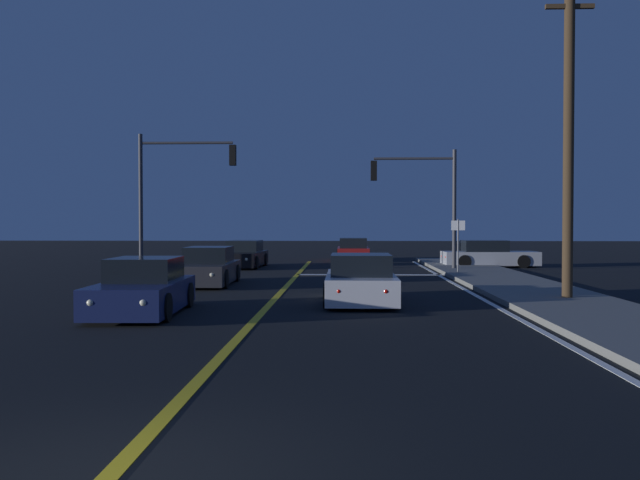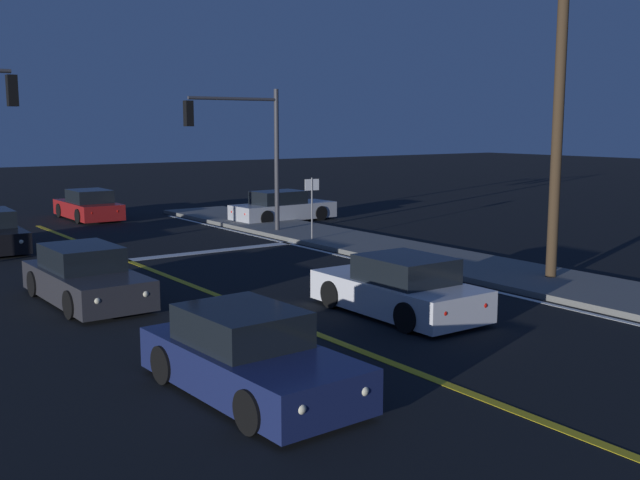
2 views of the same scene
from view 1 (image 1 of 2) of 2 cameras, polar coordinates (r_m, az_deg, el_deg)
name	(u,v)px [view 1 (image 1 of 2)]	position (r m, az deg, el deg)	size (l,w,h in m)	color
sidewalk_right	(567,304)	(18.47, 20.49, -5.16)	(3.20, 43.81, 0.15)	slate
lane_line_center	(269,305)	(17.66, -4.42, -5.60)	(0.20, 41.38, 0.01)	gold
lane_line_edge_right	(496,306)	(17.99, 14.86, -5.52)	(0.16, 41.38, 0.01)	white
stop_bar	(370,275)	(28.19, 4.35, -2.99)	(6.20, 0.50, 0.01)	white
car_following_oncoming_black	(244,256)	(33.21, -6.55, -1.34)	(2.00, 4.54, 1.34)	black
car_mid_block_white	(361,282)	(18.14, 3.51, -3.59)	(1.96, 4.23, 1.34)	silver
car_lead_oncoming_navy	(143,290)	(16.47, -14.97, -4.14)	(2.01, 4.28, 1.34)	navy
car_parked_curb_silver	(488,255)	(34.31, 14.28, -1.29)	(4.76, 1.97, 1.34)	#B2B5BA
car_distant_tail_red	(353,251)	(39.15, 2.86, -0.93)	(1.92, 4.47, 1.34)	maroon
car_far_approaching_charcoal	(208,268)	(23.90, -9.62, -2.41)	(1.92, 4.46, 1.34)	#2D2D33
traffic_signal_near_right	(423,190)	(30.64, 8.87, 4.26)	(3.89, 0.28, 5.54)	#38383D
traffic_signal_far_left	(174,180)	(30.00, -12.41, 5.07)	(4.33, 0.28, 6.13)	#38383D
utility_pole_right	(569,122)	(19.52, 20.60, 9.44)	(1.56, 0.28, 9.45)	#42301E
street_sign_corner	(458,238)	(27.99, 11.78, 0.18)	(0.56, 0.09, 2.35)	slate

